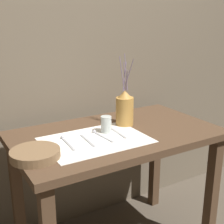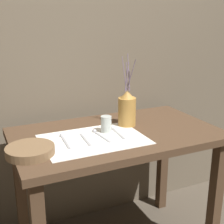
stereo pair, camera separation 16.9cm
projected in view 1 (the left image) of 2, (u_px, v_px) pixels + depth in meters
stone_wall_back at (80, 50)px, 1.99m from camera, size 7.00×0.06×2.40m
wooden_table at (116, 152)px, 1.78m from camera, size 1.15×0.67×0.78m
linen_cloth at (96, 140)px, 1.62m from camera, size 0.53×0.37×0.00m
pitcher_with_flowers at (125, 109)px, 1.83m from camera, size 0.10×0.10×0.42m
wooden_bowl at (35, 154)px, 1.41m from camera, size 0.23×0.23×0.04m
glass_tumbler_near at (106, 124)px, 1.72m from camera, size 0.06×0.06×0.09m
spoon_outer at (65, 140)px, 1.61m from camera, size 0.03×0.19×0.02m
knife_center at (88, 141)px, 1.61m from camera, size 0.02×0.18×0.00m
spoon_inner at (98, 134)px, 1.70m from camera, size 0.04×0.19×0.02m
fork_outer at (118, 133)px, 1.71m from camera, size 0.02×0.18×0.00m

